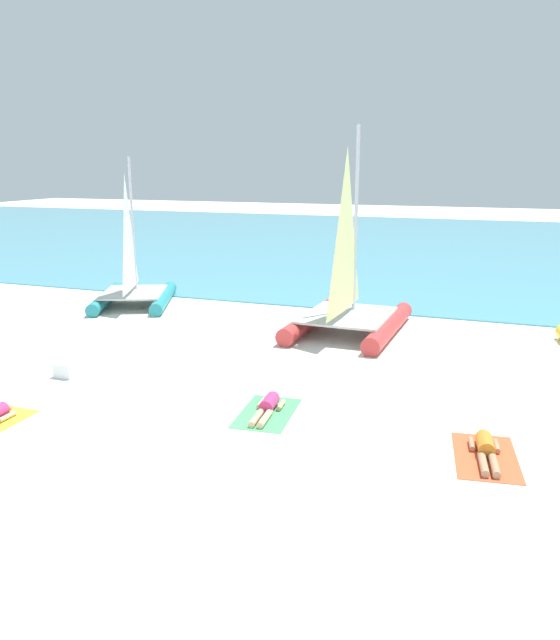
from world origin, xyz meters
The scene contains 9 objects.
ground_plane centered at (0.00, 10.00, 0.00)m, with size 120.00×120.00×0.00m, color white.
ocean_water centered at (0.00, 31.86, 0.03)m, with size 120.00×40.00×0.05m, color #4C9EB7.
sailboat_red centered at (0.92, 9.01, 0.93)m, with size 3.22×4.90×6.27m.
sailboat_teal centered at (-7.51, 10.09, 0.80)m, with size 4.01×4.82×5.39m.
towel_middle centered at (0.87, 2.10, 0.01)m, with size 1.10×1.90×0.01m, color #4CB266.
sunbather_middle centered at (0.87, 2.17, 0.13)m, with size 0.58×1.57×0.30m.
towel_right centered at (5.31, 1.55, 0.01)m, with size 1.10×1.90×0.01m, color #EA5933.
sunbather_right centered at (5.30, 1.62, 0.13)m, with size 0.62×1.57×0.30m.
cooler_box centered at (-4.65, 2.57, 0.18)m, with size 0.50×0.36×0.36m, color white.
Camera 1 is at (5.31, -9.36, 5.14)m, focal length 34.91 mm.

